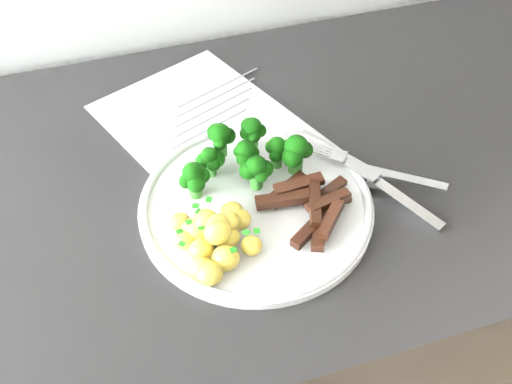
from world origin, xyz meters
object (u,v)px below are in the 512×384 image
counter (260,339)px  potatoes (214,237)px  plate (256,205)px  fork (375,169)px  recipe_paper (211,130)px  beef_strips (311,205)px  knife (385,189)px  broccoli (246,154)px

counter → potatoes: bearing=-129.8°
plate → fork: fork is taller
recipe_paper → potatoes: bearing=-103.2°
plate → beef_strips: 0.07m
potatoes → beef_strips: bearing=7.6°
knife → recipe_paper: bearing=134.3°
fork → knife: size_ratio=0.72×
counter → recipe_paper: size_ratio=6.41×
beef_strips → plate: bearing=152.4°
potatoes → knife: potatoes is taller
broccoli → fork: 0.16m
broccoli → fork: size_ratio=1.14×
beef_strips → recipe_paper: bearing=111.9°
counter → knife: size_ratio=11.50×
plate → broccoli: broccoli is taller
recipe_paper → knife: knife is taller
counter → potatoes: size_ratio=22.38×
counter → recipe_paper: recipe_paper is taller
counter → knife: bearing=-34.3°
counter → plate: size_ratio=8.42×
counter → plate: plate is taller
potatoes → knife: (0.22, 0.02, -0.02)m
counter → broccoli: size_ratio=13.99×
fork → beef_strips: bearing=-161.2°
fork → knife: (0.00, -0.03, -0.01)m
broccoli → plate: bearing=-93.5°
counter → beef_strips: bearing=-72.9°
counter → knife: 0.48m
recipe_paper → counter: bearing=-63.4°
potatoes → beef_strips: 0.12m
potatoes → beef_strips: (0.12, 0.02, -0.01)m
plate → counter: bearing=65.9°
plate → beef_strips: beef_strips is taller
plate → beef_strips: size_ratio=2.32×
recipe_paper → beef_strips: (0.07, -0.18, 0.02)m
recipe_paper → broccoli: 0.11m
broccoli → beef_strips: bearing=-56.5°
plate → fork: 0.16m
plate → beef_strips: (0.06, -0.03, 0.01)m
beef_strips → potatoes: bearing=-172.4°
plate → broccoli: bearing=86.5°
plate → beef_strips: bearing=-27.6°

